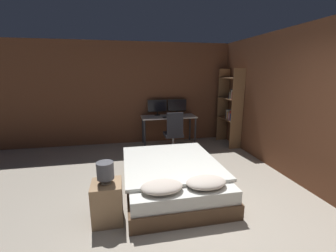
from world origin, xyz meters
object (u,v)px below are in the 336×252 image
(monitor_right, at_px, (177,106))
(computer_mouse, at_px, (181,116))
(bed, at_px, (172,176))
(desk, at_px, (169,120))
(nightstand, at_px, (107,202))
(office_chair, at_px, (174,137))
(bedside_lamp, at_px, (105,171))
(bookshelf, at_px, (231,106))
(monitor_left, at_px, (157,106))
(keyboard, at_px, (170,117))

(monitor_right, xyz_separation_m, computer_mouse, (0.01, -0.38, -0.23))
(bed, distance_m, desk, 2.52)
(nightstand, distance_m, computer_mouse, 3.41)
(monitor_right, distance_m, office_chair, 1.12)
(bedside_lamp, relative_size, bookshelf, 0.14)
(bed, relative_size, office_chair, 2.01)
(bedside_lamp, relative_size, office_chair, 0.28)
(bookshelf, bearing_deg, computer_mouse, 169.48)
(monitor_left, bearing_deg, nightstand, -109.89)
(bedside_lamp, distance_m, office_chair, 2.80)
(bedside_lamp, relative_size, computer_mouse, 4.05)
(nightstand, height_order, computer_mouse, computer_mouse)
(desk, xyz_separation_m, monitor_left, (-0.28, 0.19, 0.35))
(desk, xyz_separation_m, monitor_right, (0.28, 0.19, 0.35))
(monitor_left, height_order, bookshelf, bookshelf)
(bed, height_order, nightstand, same)
(desk, xyz_separation_m, keyboard, (0.00, -0.19, 0.11))
(bedside_lamp, xyz_separation_m, keyboard, (1.46, 2.88, 0.07))
(bed, height_order, computer_mouse, computer_mouse)
(bedside_lamp, relative_size, keyboard, 0.72)
(bed, bearing_deg, desk, 79.48)
(bedside_lamp, distance_m, monitor_right, 3.71)
(monitor_left, relative_size, computer_mouse, 7.46)
(office_chair, bearing_deg, computer_mouse, 58.24)
(monitor_right, bearing_deg, nightstand, -118.01)
(monitor_left, height_order, keyboard, monitor_left)
(desk, bearing_deg, keyboard, -90.00)
(monitor_right, distance_m, computer_mouse, 0.45)
(nightstand, relative_size, monitor_right, 1.04)
(nightstand, distance_m, monitor_right, 3.77)
(bedside_lamp, distance_m, keyboard, 3.23)
(bedside_lamp, relative_size, desk, 0.19)
(desk, bearing_deg, monitor_left, 145.16)
(monitor_left, bearing_deg, keyboard, -54.07)
(monitor_right, relative_size, bookshelf, 0.26)
(keyboard, relative_size, computer_mouse, 5.60)
(bookshelf, bearing_deg, nightstand, -139.03)
(office_chair, bearing_deg, keyboard, 87.66)
(nightstand, height_order, desk, desk)
(nightstand, distance_m, office_chair, 2.79)
(desk, relative_size, keyboard, 3.72)
(nightstand, relative_size, bedside_lamp, 1.91)
(nightstand, distance_m, monitor_left, 3.55)
(monitor_right, distance_m, bookshelf, 1.45)
(nightstand, distance_m, desk, 3.42)
(desk, bearing_deg, bed, -100.52)
(keyboard, xyz_separation_m, bookshelf, (1.58, -0.24, 0.29))
(computer_mouse, bearing_deg, nightstand, -121.20)
(bed, relative_size, desk, 1.39)
(monitor_left, xyz_separation_m, keyboard, (0.28, -0.38, -0.24))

